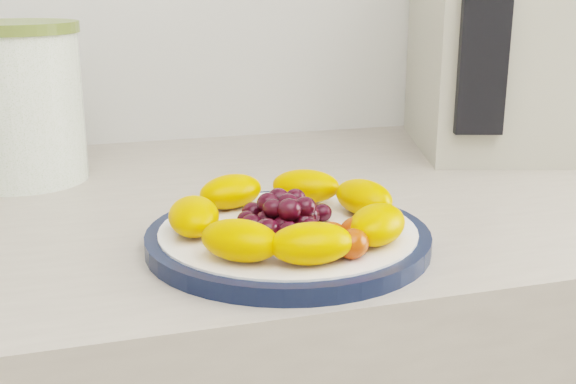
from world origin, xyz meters
name	(u,v)px	position (x,y,z in m)	size (l,w,h in m)	color
plate_rim	(288,239)	(-0.10, 1.03, 0.91)	(0.25, 0.25, 0.01)	black
plate_face	(288,237)	(-0.10, 1.03, 0.91)	(0.22, 0.22, 0.02)	white
canister	(20,108)	(-0.33, 1.33, 0.98)	(0.14, 0.14, 0.17)	#4B6E1E
canister_lid	(11,27)	(-0.33, 1.33, 1.07)	(0.15, 0.15, 0.01)	olive
appliance_body	(494,26)	(0.28, 1.33, 1.06)	(0.19, 0.26, 0.33)	#B0AB97
appliance_panel	(485,30)	(0.20, 1.22, 1.07)	(0.06, 0.02, 0.24)	black
fruit_plate	(291,214)	(-0.10, 1.03, 0.93)	(0.21, 0.21, 0.03)	#FF8300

